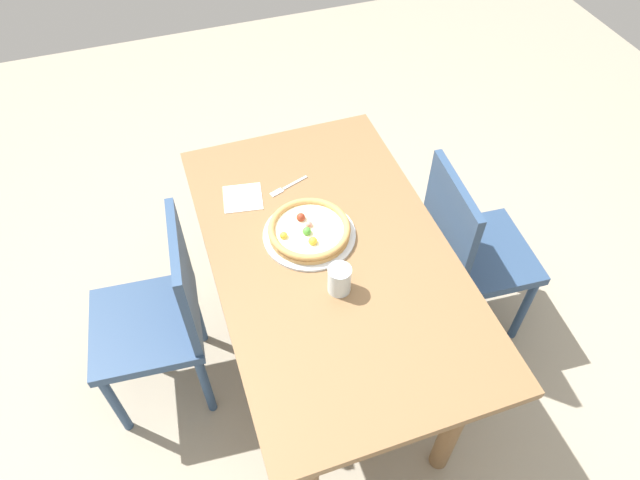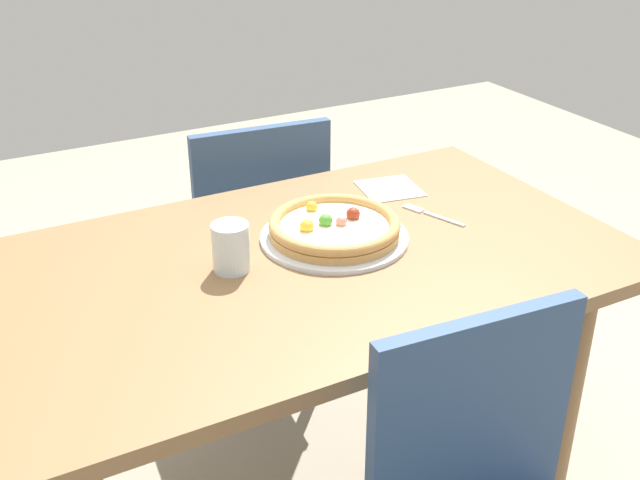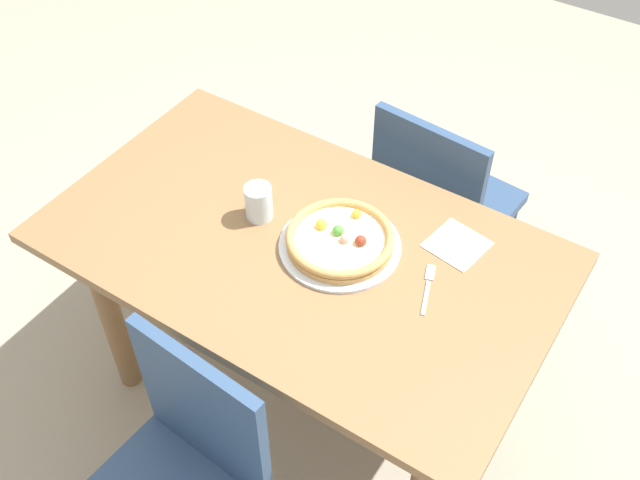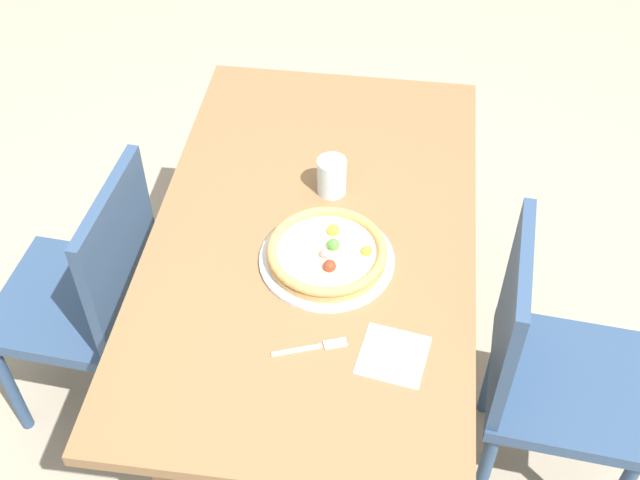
# 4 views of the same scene
# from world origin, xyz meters

# --- Properties ---
(ground_plane) EXTENTS (6.00, 6.00, 0.00)m
(ground_plane) POSITION_xyz_m (0.00, 0.00, 0.00)
(ground_plane) COLOR #9E937F
(dining_table) EXTENTS (1.35, 0.79, 0.76)m
(dining_table) POSITION_xyz_m (0.00, 0.00, 0.63)
(dining_table) COLOR olive
(dining_table) RESTS_ON ground
(chair_near) EXTENTS (0.43, 0.43, 0.87)m
(chair_near) POSITION_xyz_m (0.05, -0.61, 0.48)
(chair_near) COLOR navy
(chair_near) RESTS_ON ground
(chair_far) EXTENTS (0.43, 0.43, 0.87)m
(chair_far) POSITION_xyz_m (0.14, 0.61, 0.48)
(chair_far) COLOR navy
(chair_far) RESTS_ON ground
(plate) EXTENTS (0.32, 0.32, 0.01)m
(plate) POSITION_xyz_m (0.09, 0.05, 0.76)
(plate) COLOR silver
(plate) RESTS_ON dining_table
(pizza) EXTENTS (0.28, 0.28, 0.05)m
(pizza) POSITION_xyz_m (0.09, 0.05, 0.79)
(pizza) COLOR tan
(pizza) RESTS_ON plate
(fork) EXTENTS (0.07, 0.16, 0.00)m
(fork) POSITION_xyz_m (0.35, 0.05, 0.76)
(fork) COLOR silver
(fork) RESTS_ON dining_table
(drinking_glass) EXTENTS (0.08, 0.08, 0.10)m
(drinking_glass) POSITION_xyz_m (-0.15, 0.03, 0.81)
(drinking_glass) COLOR silver
(drinking_glass) RESTS_ON dining_table
(napkin) EXTENTS (0.16, 0.16, 0.00)m
(napkin) POSITION_xyz_m (0.35, 0.22, 0.76)
(napkin) COLOR white
(napkin) RESTS_ON dining_table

